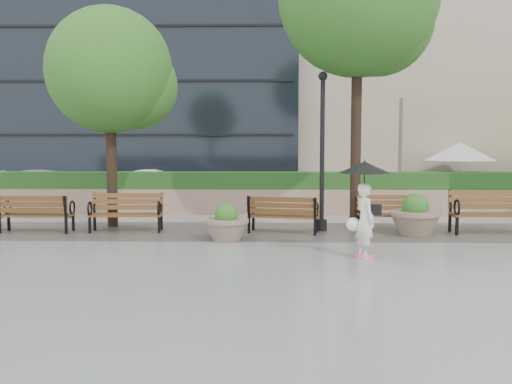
{
  "coord_description": "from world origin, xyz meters",
  "views": [
    {
      "loc": [
        -0.43,
        -11.75,
        2.33
      ],
      "look_at": [
        -0.77,
        2.3,
        1.1
      ],
      "focal_mm": 40.0,
      "sensor_mm": 36.0,
      "label": 1
    }
  ],
  "objects_px": {
    "bench_1": "(126,221)",
    "planter_left": "(226,226)",
    "bench_3": "(391,220)",
    "lamppost": "(322,162)",
    "bench_4": "(491,221)",
    "pedestrian": "(365,200)",
    "bench_0": "(37,221)",
    "planter_right": "(415,219)",
    "bench_2": "(283,222)",
    "car_right": "(158,185)",
    "car_left": "(48,187)"
  },
  "relations": [
    {
      "from": "planter_right",
      "to": "car_right",
      "type": "distance_m",
      "value": 11.52
    },
    {
      "from": "planter_left",
      "to": "pedestrian",
      "type": "relative_size",
      "value": 0.55
    },
    {
      "from": "bench_4",
      "to": "bench_2",
      "type": "bearing_deg",
      "value": -179.56
    },
    {
      "from": "bench_0",
      "to": "bench_1",
      "type": "relative_size",
      "value": 0.97
    },
    {
      "from": "bench_2",
      "to": "car_right",
      "type": "xyz_separation_m",
      "value": [
        -4.78,
        7.96,
        0.34
      ]
    },
    {
      "from": "bench_1",
      "to": "bench_4",
      "type": "height_order",
      "value": "bench_4"
    },
    {
      "from": "bench_2",
      "to": "planter_right",
      "type": "height_order",
      "value": "planter_right"
    },
    {
      "from": "bench_4",
      "to": "pedestrian",
      "type": "distance_m",
      "value": 4.93
    },
    {
      "from": "planter_right",
      "to": "car_left",
      "type": "xyz_separation_m",
      "value": [
        -12.15,
        7.38,
        0.22
      ]
    },
    {
      "from": "bench_4",
      "to": "planter_left",
      "type": "height_order",
      "value": "bench_4"
    },
    {
      "from": "bench_2",
      "to": "planter_right",
      "type": "xyz_separation_m",
      "value": [
        3.29,
        -0.25,
        0.13
      ]
    },
    {
      "from": "car_right",
      "to": "bench_4",
      "type": "bearing_deg",
      "value": -139.94
    },
    {
      "from": "bench_3",
      "to": "bench_1",
      "type": "bearing_deg",
      "value": -177.78
    },
    {
      "from": "planter_left",
      "to": "planter_right",
      "type": "bearing_deg",
      "value": 10.44
    },
    {
      "from": "lamppost",
      "to": "car_left",
      "type": "height_order",
      "value": "lamppost"
    },
    {
      "from": "bench_4",
      "to": "planter_left",
      "type": "distance_m",
      "value": 6.77
    },
    {
      "from": "bench_1",
      "to": "bench_2",
      "type": "height_order",
      "value": "bench_1"
    },
    {
      "from": "bench_2",
      "to": "bench_3",
      "type": "height_order",
      "value": "bench_2"
    },
    {
      "from": "bench_2",
      "to": "bench_4",
      "type": "height_order",
      "value": "bench_4"
    },
    {
      "from": "planter_left",
      "to": "lamppost",
      "type": "height_order",
      "value": "lamppost"
    },
    {
      "from": "bench_3",
      "to": "car_right",
      "type": "height_order",
      "value": "car_right"
    },
    {
      "from": "bench_0",
      "to": "bench_2",
      "type": "bearing_deg",
      "value": -178.93
    },
    {
      "from": "lamppost",
      "to": "pedestrian",
      "type": "height_order",
      "value": "lamppost"
    },
    {
      "from": "bench_2",
      "to": "car_right",
      "type": "relative_size",
      "value": 0.5
    },
    {
      "from": "car_left",
      "to": "pedestrian",
      "type": "relative_size",
      "value": 2.25
    },
    {
      "from": "bench_4",
      "to": "bench_3",
      "type": "bearing_deg",
      "value": 168.71
    },
    {
      "from": "bench_0",
      "to": "planter_right",
      "type": "height_order",
      "value": "planter_right"
    },
    {
      "from": "bench_1",
      "to": "planter_left",
      "type": "bearing_deg",
      "value": -28.03
    },
    {
      "from": "bench_3",
      "to": "lamppost",
      "type": "bearing_deg",
      "value": -177.74
    },
    {
      "from": "bench_0",
      "to": "bench_3",
      "type": "height_order",
      "value": "bench_0"
    },
    {
      "from": "bench_2",
      "to": "planter_left",
      "type": "bearing_deg",
      "value": 50.48
    },
    {
      "from": "bench_3",
      "to": "planter_left",
      "type": "distance_m",
      "value": 4.54
    },
    {
      "from": "bench_0",
      "to": "bench_1",
      "type": "bearing_deg",
      "value": -175.47
    },
    {
      "from": "bench_4",
      "to": "bench_0",
      "type": "bearing_deg",
      "value": -179.62
    },
    {
      "from": "lamppost",
      "to": "pedestrian",
      "type": "bearing_deg",
      "value": -81.19
    },
    {
      "from": "bench_1",
      "to": "car_right",
      "type": "xyz_separation_m",
      "value": [
        -0.71,
        7.84,
        0.32
      ]
    },
    {
      "from": "planter_right",
      "to": "lamppost",
      "type": "relative_size",
      "value": 0.3
    },
    {
      "from": "bench_1",
      "to": "bench_2",
      "type": "relative_size",
      "value": 1.01
    },
    {
      "from": "bench_4",
      "to": "car_right",
      "type": "xyz_separation_m",
      "value": [
        -10.08,
        7.93,
        0.3
      ]
    },
    {
      "from": "car_left",
      "to": "pedestrian",
      "type": "height_order",
      "value": "pedestrian"
    },
    {
      "from": "car_left",
      "to": "pedestrian",
      "type": "distance_m",
      "value": 14.59
    },
    {
      "from": "bench_3",
      "to": "planter_left",
      "type": "height_order",
      "value": "bench_3"
    },
    {
      "from": "bench_1",
      "to": "bench_3",
      "type": "xyz_separation_m",
      "value": [
        6.93,
        0.41,
        -0.02
      ]
    },
    {
      "from": "bench_0",
      "to": "bench_3",
      "type": "xyz_separation_m",
      "value": [
        9.23,
        0.55,
        -0.02
      ]
    },
    {
      "from": "bench_0",
      "to": "bench_4",
      "type": "relative_size",
      "value": 0.9
    },
    {
      "from": "bench_4",
      "to": "planter_left",
      "type": "xyz_separation_m",
      "value": [
        -6.67,
        -1.15,
        0.02
      ]
    },
    {
      "from": "pedestrian",
      "to": "planter_left",
      "type": "bearing_deg",
      "value": 37.61
    },
    {
      "from": "bench_2",
      "to": "planter_left",
      "type": "distance_m",
      "value": 1.77
    },
    {
      "from": "bench_2",
      "to": "car_left",
      "type": "distance_m",
      "value": 11.38
    },
    {
      "from": "bench_4",
      "to": "planter_right",
      "type": "bearing_deg",
      "value": -171.78
    }
  ]
}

